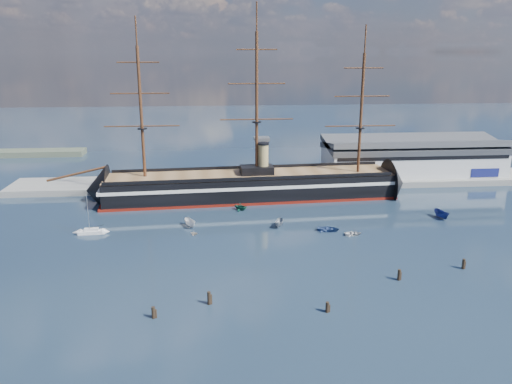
{
  "coord_description": "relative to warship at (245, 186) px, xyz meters",
  "views": [
    {
      "loc": [
        -13.58,
        -89.15,
        44.06
      ],
      "look_at": [
        -2.34,
        35.0,
        9.0
      ],
      "focal_mm": 35.0,
      "sensor_mm": 36.0,
      "label": 1
    }
  ],
  "objects": [
    {
      "name": "motorboat_f",
      "position": [
        52.5,
        -24.37,
        -4.04
      ],
      "size": [
        7.18,
        3.62,
        2.75
      ],
      "primitive_type": "imported",
      "rotation": [
        0.0,
        0.0,
        0.17
      ],
      "color": "navy",
      "rests_on": "ground"
    },
    {
      "name": "piling_far_right",
      "position": [
        42.26,
        -56.7,
        -4.04
      ],
      "size": [
        0.64,
        0.64,
        2.93
      ],
      "primitive_type": "cylinder",
      "color": "black",
      "rests_on": "ground"
    },
    {
      "name": "warship",
      "position": [
        0.0,
        0.0,
        0.0
      ],
      "size": [
        113.32,
        21.39,
        53.94
      ],
      "rotation": [
        0.0,
        0.0,
        0.06
      ],
      "color": "black",
      "rests_on": "ground"
    },
    {
      "name": "piling_near_left",
      "position": [
        -11.11,
        -67.28,
        -4.04
      ],
      "size": [
        0.64,
        0.64,
        3.18
      ],
      "primitive_type": "cylinder",
      "color": "black",
      "rests_on": "ground"
    },
    {
      "name": "piling_near_right",
      "position": [
        26.74,
        -60.79,
        -4.04
      ],
      "size": [
        0.64,
        0.64,
        3.04
      ],
      "primitive_type": "cylinder",
      "color": "black",
      "rests_on": "ground"
    },
    {
      "name": "quay",
      "position": [
        13.6,
        16.0,
        -4.04
      ],
      "size": [
        180.0,
        18.0,
        2.0
      ],
      "primitive_type": "cube",
      "color": "slate",
      "rests_on": "ground"
    },
    {
      "name": "warehouse",
      "position": [
        61.6,
        20.0,
        3.95
      ],
      "size": [
        63.0,
        21.0,
        11.6
      ],
      "color": "#B7BABC",
      "rests_on": "ground"
    },
    {
      "name": "motorboat_c",
      "position": [
        7.14,
        -27.15,
        -4.04
      ],
      "size": [
        6.2,
        3.82,
        2.33
      ],
      "primitive_type": "imported",
      "rotation": [
        0.0,
        0.0,
        -0.31
      ],
      "color": "gray",
      "rests_on": "ground"
    },
    {
      "name": "piling_near_mid",
      "position": [
        9.55,
        -72.04,
        -4.04
      ],
      "size": [
        0.64,
        0.64,
        2.67
      ],
      "primitive_type": "cylinder",
      "color": "black",
      "rests_on": "ground"
    },
    {
      "name": "quay_tower",
      "position": [
        6.6,
        13.0,
        5.72
      ],
      "size": [
        5.0,
        5.0,
        15.0
      ],
      "color": "silver",
      "rests_on": "ground"
    },
    {
      "name": "ground",
      "position": [
        3.6,
        -20.0,
        -4.04
      ],
      "size": [
        600.0,
        600.0,
        0.0
      ],
      "primitive_type": "plane",
      "color": "#182739",
      "rests_on": "ground"
    },
    {
      "name": "motorboat_e",
      "position": [
        24.66,
        -35.04,
        -4.04
      ],
      "size": [
        1.13,
        2.71,
        1.26
      ],
      "primitive_type": "imported",
      "rotation": [
        0.0,
        0.0,
        1.55
      ],
      "color": "silver",
      "rests_on": "ground"
    },
    {
      "name": "piling_extra",
      "position": [
        -20.6,
        -71.34,
        -4.04
      ],
      "size": [
        0.64,
        0.64,
        2.86
      ],
      "primitive_type": "cylinder",
      "color": "black",
      "rests_on": "ground"
    },
    {
      "name": "motorboat_g",
      "position": [
        -14.84,
        -31.2,
        -4.04
      ],
      "size": [
        2.51,
        3.43,
        1.15
      ],
      "primitive_type": "imported",
      "rotation": [
        0.0,
        0.0,
        1.16
      ],
      "color": "silver",
      "rests_on": "ground"
    },
    {
      "name": "motorboat_d",
      "position": [
        -2.0,
        -12.0,
        -4.04
      ],
      "size": [
        6.26,
        7.34,
        2.51
      ],
      "primitive_type": "imported",
      "rotation": [
        0.0,
        0.0,
        0.98
      ],
      "color": "#0F4634",
      "rests_on": "ground"
    },
    {
      "name": "motorboat_a",
      "position": [
        -16.03,
        -25.11,
        -4.04
      ],
      "size": [
        6.82,
        4.6,
        2.56
      ],
      "primitive_type": "imported",
      "rotation": [
        0.0,
        0.0,
        0.39
      ],
      "color": "silver",
      "rests_on": "ground"
    },
    {
      "name": "motorboat_b",
      "position": [
        19.17,
        -31.51,
        -4.04
      ],
      "size": [
        2.34,
        3.8,
        1.65
      ],
      "primitive_type": "imported",
      "rotation": [
        0.0,
        0.0,
        1.29
      ],
      "color": "navy",
      "rests_on": "ground"
    },
    {
      "name": "sailboat",
      "position": [
        -40.55,
        -28.09,
        -3.37
      ],
      "size": [
        6.6,
        2.24,
        10.42
      ],
      "rotation": [
        0.0,
        0.0,
        0.05
      ],
      "color": "silver",
      "rests_on": "ground"
    }
  ]
}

